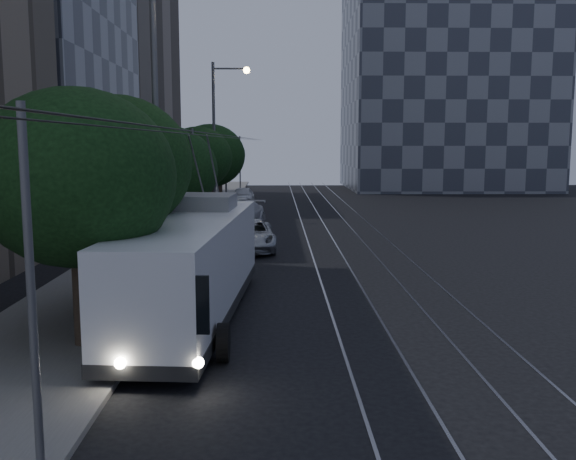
# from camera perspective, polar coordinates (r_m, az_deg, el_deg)

# --- Properties ---
(ground) EXTENTS (120.00, 120.00, 0.00)m
(ground) POSITION_cam_1_polar(r_m,az_deg,el_deg) (20.64, 3.02, -7.29)
(ground) COLOR black
(ground) RESTS_ON ground
(sidewalk) EXTENTS (5.00, 90.00, 0.15)m
(sidewalk) POSITION_cam_1_polar(r_m,az_deg,el_deg) (40.67, -9.64, 0.24)
(sidewalk) COLOR slate
(sidewalk) RESTS_ON ground
(tram_rails) EXTENTS (4.52, 90.00, 0.02)m
(tram_rails) POSITION_cam_1_polar(r_m,az_deg,el_deg) (40.43, 4.52, 0.18)
(tram_rails) COLOR gray
(tram_rails) RESTS_ON ground
(overhead_wires) EXTENTS (2.23, 90.00, 6.00)m
(overhead_wires) POSITION_cam_1_polar(r_m,az_deg,el_deg) (40.07, -6.17, 5.07)
(overhead_wires) COLOR black
(overhead_wires) RESTS_ON ground
(building_tan_far) EXTENTS (14.40, 22.40, 34.80)m
(building_tan_far) POSITION_cam_1_polar(r_m,az_deg,el_deg) (65.42, -17.54, 18.10)
(building_tan_far) COLOR gray
(building_tan_far) RESTS_ON ground
(building_distant_right) EXTENTS (22.00, 18.00, 24.00)m
(building_distant_right) POSITION_cam_1_polar(r_m,az_deg,el_deg) (77.64, 13.73, 12.52)
(building_distant_right) COLOR #393D49
(building_distant_right) RESTS_ON ground
(trolleybus) EXTENTS (3.37, 12.12, 5.63)m
(trolleybus) POSITION_cam_1_polar(r_m,az_deg,el_deg) (19.68, -8.37, -3.16)
(trolleybus) COLOR silver
(trolleybus) RESTS_ON ground
(pickup_silver) EXTENTS (2.88, 5.60, 1.51)m
(pickup_silver) POSITION_cam_1_polar(r_m,az_deg,el_deg) (32.13, -3.49, -0.45)
(pickup_silver) COLOR #A2A6AA
(pickup_silver) RESTS_ON ground
(car_white_a) EXTENTS (1.53, 3.59, 1.21)m
(car_white_a) POSITION_cam_1_polar(r_m,az_deg,el_deg) (34.24, -3.44, -0.19)
(car_white_a) COLOR silver
(car_white_a) RESTS_ON ground
(car_white_b) EXTENTS (3.47, 5.79, 1.57)m
(car_white_b) POSITION_cam_1_polar(r_m,az_deg,el_deg) (40.87, -4.24, 1.37)
(car_white_b) COLOR silver
(car_white_b) RESTS_ON ground
(car_white_c) EXTENTS (1.75, 4.80, 1.57)m
(car_white_c) POSITION_cam_1_polar(r_m,az_deg,el_deg) (44.99, -4.73, 1.96)
(car_white_c) COLOR #B7B8BC
(car_white_c) RESTS_ON ground
(car_white_d) EXTENTS (1.97, 4.61, 1.55)m
(car_white_d) POSITION_cam_1_polar(r_m,az_deg,el_deg) (55.03, -4.04, 3.03)
(car_white_d) COLOR silver
(car_white_d) RESTS_ON ground
(tree_0) EXTENTS (5.05, 5.05, 6.76)m
(tree_0) POSITION_cam_1_polar(r_m,az_deg,el_deg) (17.08, -18.31, 4.39)
(tree_0) COLOR black
(tree_0) RESTS_ON ground
(tree_1) EXTENTS (4.83, 4.83, 6.86)m
(tree_1) POSITION_cam_1_polar(r_m,az_deg,el_deg) (20.95, -15.09, 5.61)
(tree_1) COLOR black
(tree_1) RESTS_ON ground
(tree_2) EXTENTS (4.63, 4.63, 6.14)m
(tree_2) POSITION_cam_1_polar(r_m,az_deg,el_deg) (30.83, -10.56, 5.21)
(tree_2) COLOR black
(tree_2) RESTS_ON ground
(tree_3) EXTENTS (4.48, 4.48, 6.37)m
(tree_3) POSITION_cam_1_polar(r_m,az_deg,el_deg) (42.19, -8.02, 6.35)
(tree_3) COLOR black
(tree_3) RESTS_ON ground
(tree_4) EXTENTS (5.38, 5.38, 6.75)m
(tree_4) POSITION_cam_1_polar(r_m,az_deg,el_deg) (50.10, -6.94, 6.57)
(tree_4) COLOR black
(tree_4) RESTS_ON ground
(tree_5) EXTENTS (4.63, 4.63, 6.30)m
(tree_5) POSITION_cam_1_polar(r_m,az_deg,el_deg) (58.40, -6.11, 6.65)
(tree_5) COLOR black
(tree_5) RESTS_ON ground
(streetlamp_near) EXTENTS (2.55, 0.44, 10.63)m
(streetlamp_near) POSITION_cam_1_polar(r_m,az_deg,el_deg) (20.83, -10.53, 10.42)
(streetlamp_near) COLOR #5D5D60
(streetlamp_near) RESTS_ON ground
(streetlamp_far) EXTENTS (2.55, 0.44, 10.64)m
(streetlamp_far) POSITION_cam_1_polar(r_m,az_deg,el_deg) (43.89, -6.05, 9.09)
(streetlamp_far) COLOR #5D5D60
(streetlamp_far) RESTS_ON ground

